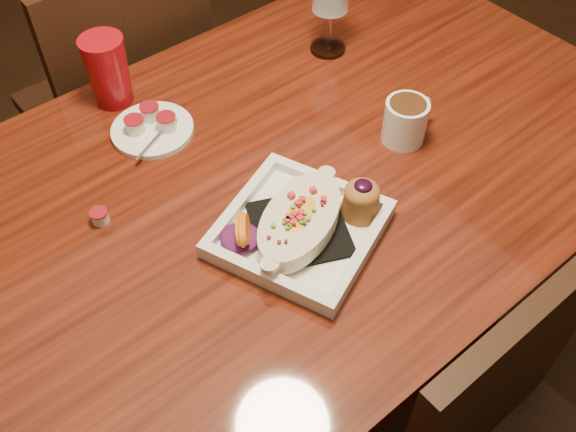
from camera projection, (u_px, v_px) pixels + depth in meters
floor at (281, 366)px, 1.73m from camera, size 7.00×7.00×0.00m
table at (279, 207)px, 1.24m from camera, size 1.50×0.90×0.75m
chair_far at (127, 104)px, 1.66m from camera, size 0.42×0.42×0.93m
plate at (306, 222)px, 1.05m from camera, size 0.32×0.32×0.08m
coffee_mug at (406, 119)px, 1.19m from camera, size 0.11×0.08×0.09m
saucer at (152, 128)px, 1.22m from camera, size 0.16×0.16×0.11m
creamer_loose at (100, 216)px, 1.08m from camera, size 0.03×0.03×0.02m
red_tumbler at (108, 71)px, 1.24m from camera, size 0.09×0.09×0.14m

